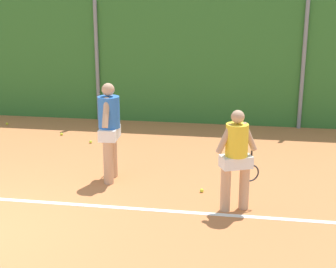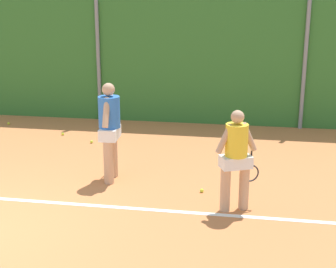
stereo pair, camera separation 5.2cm
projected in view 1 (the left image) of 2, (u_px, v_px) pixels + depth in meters
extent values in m
plane|color=#C67542|center=(23.00, 183.00, 8.79)|extent=(28.08, 28.08, 0.00)
cube|color=#33702D|center=(99.00, 61.00, 12.95)|extent=(18.25, 0.25, 3.16)
cylinder|color=gray|center=(97.00, 56.00, 12.74)|extent=(0.10, 0.10, 3.46)
cylinder|color=gray|center=(304.00, 60.00, 11.92)|extent=(0.10, 0.10, 3.46)
cube|color=white|center=(2.00, 199.00, 8.06)|extent=(13.34, 0.10, 0.01)
cylinder|color=tan|center=(225.00, 190.00, 7.55)|extent=(0.16, 0.16, 0.71)
cylinder|color=tan|center=(244.00, 188.00, 7.63)|extent=(0.16, 0.16, 0.71)
cube|color=white|center=(236.00, 162.00, 7.47)|extent=(0.54, 0.45, 0.19)
cylinder|color=yellow|center=(237.00, 140.00, 7.37)|extent=(0.35, 0.35, 0.50)
sphere|color=tan|center=(238.00, 117.00, 7.27)|extent=(0.20, 0.20, 0.20)
cylinder|color=tan|center=(225.00, 139.00, 7.31)|extent=(0.27, 0.18, 0.48)
cylinder|color=tan|center=(249.00, 137.00, 7.41)|extent=(0.27, 0.18, 0.48)
cylinder|color=black|center=(251.00, 157.00, 7.57)|extent=(0.03, 0.03, 0.28)
torus|color=#26262B|center=(251.00, 173.00, 7.65)|extent=(0.27, 0.14, 0.28)
cylinder|color=tan|center=(108.00, 162.00, 8.66)|extent=(0.17, 0.17, 0.78)
cylinder|color=tan|center=(113.00, 156.00, 8.99)|extent=(0.17, 0.17, 0.78)
cube|color=white|center=(110.00, 133.00, 8.69)|extent=(0.34, 0.54, 0.21)
cylinder|color=blue|center=(109.00, 112.00, 8.58)|extent=(0.38, 0.38, 0.56)
sphere|color=tan|center=(108.00, 90.00, 8.47)|extent=(0.23, 0.23, 0.23)
cylinder|color=tan|center=(106.00, 113.00, 8.36)|extent=(0.12, 0.32, 0.52)
cylinder|color=tan|center=(111.00, 107.00, 8.78)|extent=(0.12, 0.32, 0.52)
cylinder|color=black|center=(110.00, 126.00, 8.97)|extent=(0.03, 0.03, 0.28)
torus|color=#26262B|center=(111.00, 140.00, 9.04)|extent=(0.04, 0.28, 0.28)
sphere|color=#CCDB33|center=(202.00, 190.00, 8.35)|extent=(0.07, 0.07, 0.07)
sphere|color=#CCDB33|center=(7.00, 124.00, 12.68)|extent=(0.07, 0.07, 0.07)
sphere|color=#CCDB33|center=(91.00, 142.00, 11.11)|extent=(0.07, 0.07, 0.07)
sphere|color=#CCDB33|center=(62.00, 134.00, 11.73)|extent=(0.07, 0.07, 0.07)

